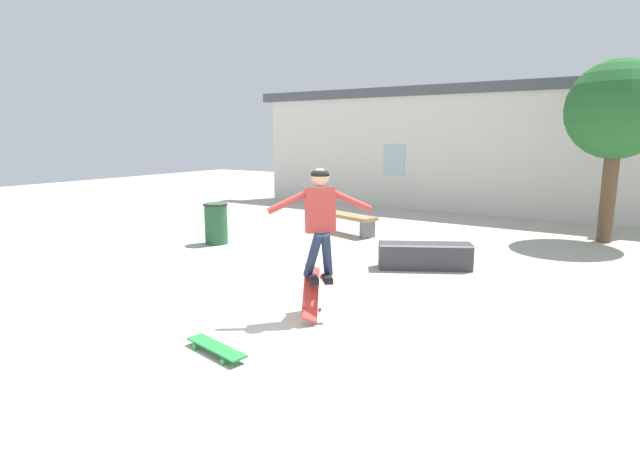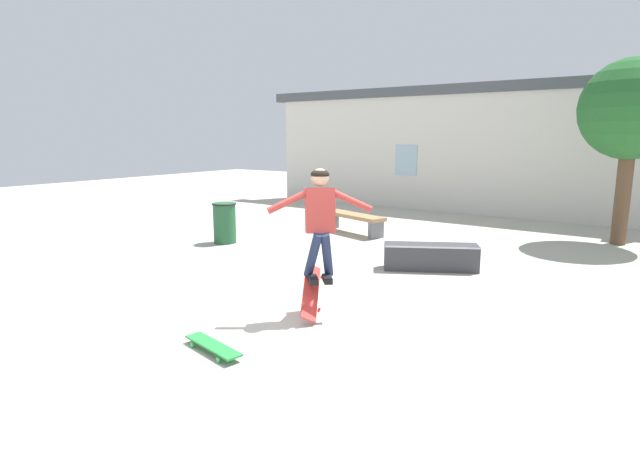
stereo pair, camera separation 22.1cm
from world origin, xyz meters
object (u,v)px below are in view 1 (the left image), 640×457
at_px(skate_ledge, 425,256).
at_px(skateboard_flipping, 311,292).
at_px(tree_right, 617,111).
at_px(trash_bin, 216,223).
at_px(skater, 320,215).
at_px(skateboard_resting, 216,347).
at_px(park_bench, 344,219).

height_order(skate_ledge, skateboard_flipping, skateboard_flipping).
height_order(tree_right, trash_bin, tree_right).
relative_size(skate_ledge, trash_bin, 1.83).
distance_m(tree_right, skater, 7.50).
bearing_deg(skateboard_flipping, skateboard_resting, -39.47).
distance_m(park_bench, skateboard_flipping, 5.41).
relative_size(tree_right, skateboard_flipping, 5.19).
xyz_separation_m(skate_ledge, skateboard_resting, (-0.58, -4.29, -0.15)).
distance_m(park_bench, skateboard_resting, 6.61).
relative_size(trash_bin, skateboard_resting, 1.00).
height_order(park_bench, trash_bin, trash_bin).
distance_m(trash_bin, skater, 4.77).
relative_size(park_bench, skate_ledge, 1.18).
xyz_separation_m(skate_ledge, skater, (-0.27, -2.81, 1.04)).
height_order(tree_right, skater, tree_right).
bearing_deg(tree_right, skateboard_flipping, -111.31).
height_order(trash_bin, skater, skater).
bearing_deg(park_bench, skateboard_flipping, -47.16).
distance_m(skate_ledge, skateboard_resting, 4.34).
distance_m(skate_ledge, skater, 3.01).
height_order(skate_ledge, skateboard_resting, skate_ledge).
bearing_deg(skateboard_flipping, tree_right, 128.91).
xyz_separation_m(tree_right, skate_ledge, (-2.38, -4.06, -2.45)).
relative_size(tree_right, skateboard_resting, 4.44).
distance_m(tree_right, skateboard_flipping, 7.84).
bearing_deg(tree_right, park_bench, -157.54).
height_order(skate_ledge, skater, skater).
relative_size(tree_right, trash_bin, 4.42).
xyz_separation_m(park_bench, skateboard_resting, (2.11, -6.26, -0.26)).
bearing_deg(skater, skate_ledge, 132.71).
height_order(park_bench, skater, skater).
distance_m(park_bench, trash_bin, 2.90).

